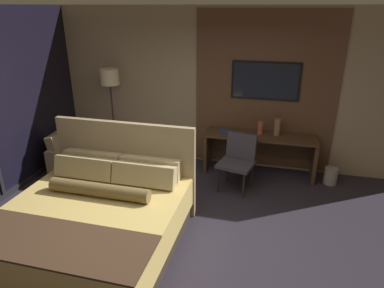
{
  "coord_description": "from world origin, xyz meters",
  "views": [
    {
      "loc": [
        1.0,
        -3.34,
        2.79
      ],
      "look_at": [
        -0.12,
        1.01,
        0.96
      ],
      "focal_mm": 32.0,
      "sensor_mm": 36.0,
      "label": 1
    }
  ],
  "objects": [
    {
      "name": "vase_short",
      "position": [
        1.03,
        2.34,
        0.87
      ],
      "size": [
        0.11,
        0.11,
        0.29
      ],
      "color": "#846647",
      "rests_on": "desk"
    },
    {
      "name": "floor_lamp",
      "position": [
        -1.95,
        2.21,
        1.46
      ],
      "size": [
        0.34,
        0.34,
        1.74
      ],
      "color": "#282623",
      "rests_on": "ground_plane"
    },
    {
      "name": "wall_back_tv_panel",
      "position": [
        0.11,
        2.59,
        1.4
      ],
      "size": [
        7.2,
        0.09,
        2.8
      ],
      "color": "tan",
      "rests_on": "ground_plane"
    },
    {
      "name": "tv",
      "position": [
        0.77,
        2.52,
        1.61
      ],
      "size": [
        1.14,
        0.04,
        0.64
      ],
      "color": "black"
    },
    {
      "name": "armchair_by_window",
      "position": [
        -2.34,
        1.47,
        0.26
      ],
      "size": [
        0.82,
        0.84,
        0.77
      ],
      "rotation": [
        0.0,
        0.0,
        1.63
      ],
      "color": "#998460",
      "rests_on": "ground_plane"
    },
    {
      "name": "bed",
      "position": [
        -1.01,
        -0.24,
        0.37
      ],
      "size": [
        2.03,
        2.08,
        1.32
      ],
      "color": "#33281E",
      "rests_on": "ground_plane"
    },
    {
      "name": "waste_bin",
      "position": [
        1.98,
        2.17,
        0.14
      ],
      "size": [
        0.22,
        0.22,
        0.28
      ],
      "color": "gray",
      "rests_on": "ground_plane"
    },
    {
      "name": "ground_plane",
      "position": [
        0.0,
        0.0,
        0.0
      ],
      "size": [
        16.0,
        16.0,
        0.0
      ],
      "primitive_type": "plane",
      "color": "#28232D"
    },
    {
      "name": "desk",
      "position": [
        0.77,
        2.3,
        0.5
      ],
      "size": [
        1.9,
        0.53,
        0.72
      ],
      "color": "#422D1E",
      "rests_on": "ground_plane"
    },
    {
      "name": "vase_tall",
      "position": [
        0.75,
        2.31,
        0.84
      ],
      "size": [
        0.09,
        0.09,
        0.22
      ],
      "color": "#B2563D",
      "rests_on": "desk"
    },
    {
      "name": "desk_chair",
      "position": [
        0.47,
        1.67,
        0.54
      ],
      "size": [
        0.62,
        0.62,
        0.9
      ],
      "rotation": [
        0.0,
        0.0,
        -0.22
      ],
      "color": "#38333D",
      "rests_on": "ground_plane"
    },
    {
      "name": "book",
      "position": [
        0.17,
        2.26,
        0.74
      ],
      "size": [
        0.23,
        0.17,
        0.03
      ],
      "color": "navy",
      "rests_on": "desk"
    }
  ]
}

